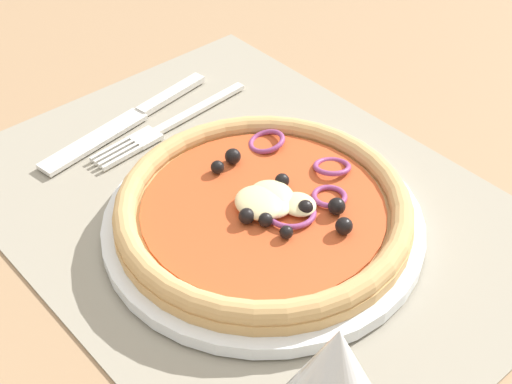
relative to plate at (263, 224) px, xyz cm
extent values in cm
cube|color=#9E7A56|center=(2.82, -0.97, -2.17)|extent=(190.00, 140.00, 2.40)
cube|color=gray|center=(2.82, -0.97, -0.77)|extent=(47.53, 35.71, 0.40)
cylinder|color=white|center=(0.00, 0.00, 0.00)|extent=(25.60, 25.60, 1.15)
cylinder|color=tan|center=(0.00, 0.00, 1.07)|extent=(23.52, 23.52, 1.00)
torus|color=tan|center=(0.00, 0.00, 1.93)|extent=(23.44, 23.44, 1.80)
cylinder|color=#C64C23|center=(0.00, 0.00, 1.72)|extent=(19.29, 19.29, 0.30)
ellipsoid|color=beige|center=(0.67, 0.22, 2.33)|extent=(3.02, 2.72, 0.91)
ellipsoid|color=beige|center=(-0.55, -0.30, 2.38)|extent=(3.40, 3.06, 1.02)
ellipsoid|color=beige|center=(0.03, 0.35, 2.50)|extent=(4.15, 3.74, 1.25)
ellipsoid|color=beige|center=(0.13, -0.95, 2.43)|extent=(3.73, 3.35, 1.12)
ellipsoid|color=beige|center=(-1.96, -1.91, 2.31)|extent=(2.93, 2.64, 0.88)
sphere|color=black|center=(-3.67, 0.99, 2.39)|extent=(1.03, 1.03, 1.03)
sphere|color=black|center=(0.87, -2.79, 2.46)|extent=(1.18, 1.18, 1.18)
sphere|color=black|center=(5.83, -1.78, 2.55)|extent=(1.35, 1.35, 1.35)
sphere|color=black|center=(-6.12, -2.60, 2.54)|extent=(1.34, 1.34, 1.34)
sphere|color=black|center=(-4.24, -3.77, 2.56)|extent=(1.37, 1.37, 1.37)
sphere|color=black|center=(-1.67, 1.28, 2.44)|extent=(1.13, 1.13, 1.13)
sphere|color=black|center=(-0.48, 2.12, 2.50)|extent=(1.25, 1.25, 1.25)
sphere|color=black|center=(5.67, 0.01, 2.44)|extent=(1.12, 1.12, 1.12)
sphere|color=black|center=(-2.72, -1.89, 2.49)|extent=(1.23, 1.23, 1.23)
torus|color=#8E3D75|center=(-2.06, -0.73, 2.12)|extent=(4.05, 4.04, 0.86)
torus|color=#8E3D75|center=(5.91, -5.66, 2.12)|extent=(3.36, 3.27, 1.48)
torus|color=#8E3D75|center=(-0.23, -7.41, 2.12)|extent=(3.28, 3.20, 1.46)
torus|color=#8E3D75|center=(-2.73, -4.55, 2.12)|extent=(2.88, 2.87, 0.72)
cube|color=silver|center=(16.72, -6.70, -0.35)|extent=(1.74, 11.20, 0.44)
cube|color=silver|center=(16.20, 0.12, -0.35)|extent=(2.39, 2.68, 0.44)
cube|color=silver|center=(16.84, 3.60, -0.35)|extent=(0.65, 4.33, 0.44)
cube|color=silver|center=(16.24, 3.56, -0.35)|extent=(0.65, 4.33, 0.44)
cube|color=silver|center=(15.64, 3.51, -0.35)|extent=(0.65, 4.33, 0.44)
cube|color=silver|center=(15.05, 3.47, -0.35)|extent=(0.65, 4.33, 0.44)
cube|color=silver|center=(20.43, -5.91, -0.27)|extent=(2.54, 8.50, 0.62)
cube|color=silver|center=(18.93, 3.97, -0.35)|extent=(3.71, 11.77, 0.44)
camera|label=1|loc=(-32.05, 28.91, 40.51)|focal=52.05mm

